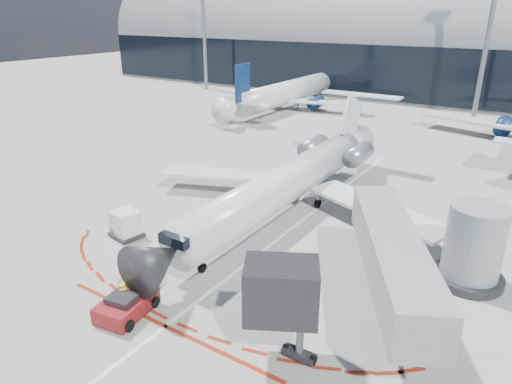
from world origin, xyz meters
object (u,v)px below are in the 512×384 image
Objects in this scene: pushback_tug at (127,305)px; uld_container at (126,224)px; regional_jet at (292,179)px; ramp_worker at (124,296)px.

pushback_tug is 9.12m from uld_container.
regional_jet is 13.03× the size of uld_container.
ramp_worker reaches higher than pushback_tug.
uld_container is at bearing 128.98° from pushback_tug.
regional_jet is 18.11× the size of ramp_worker.
ramp_worker is at bearing -93.56° from regional_jet.
regional_jet is 6.03× the size of pushback_tug.
pushback_tug is 2.16× the size of uld_container.
ramp_worker is (-0.37, 0.20, 0.28)m from pushback_tug.
ramp_worker is 0.72× the size of uld_container.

